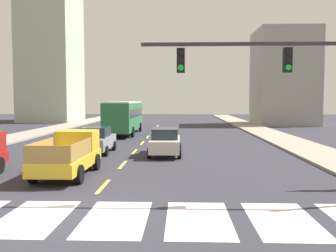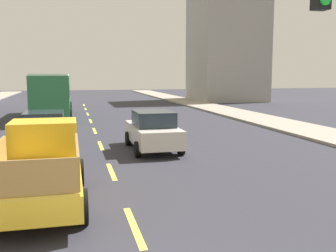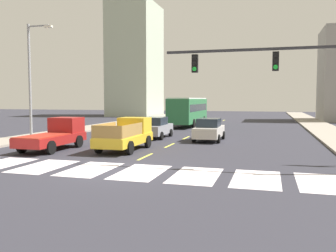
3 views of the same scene
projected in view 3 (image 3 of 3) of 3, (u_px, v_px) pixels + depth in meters
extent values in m
plane|color=#2D2D35|center=(115.00, 171.00, 15.86)|extent=(160.00, 160.00, 0.00)
cube|color=gray|center=(336.00, 136.00, 29.83)|extent=(3.45, 110.00, 0.15)
cube|color=gray|center=(80.00, 130.00, 36.39)|extent=(3.45, 110.00, 0.15)
cube|color=silver|center=(1.00, 164.00, 17.53)|extent=(1.88, 3.47, 0.01)
cube|color=silver|center=(44.00, 166.00, 16.86)|extent=(1.88, 3.47, 0.01)
cube|color=silver|center=(90.00, 169.00, 16.19)|extent=(1.88, 3.47, 0.01)
cube|color=silver|center=(141.00, 172.00, 15.52)|extent=(1.88, 3.47, 0.01)
cube|color=silver|center=(196.00, 175.00, 14.85)|extent=(1.88, 3.47, 0.01)
cube|color=silver|center=(256.00, 179.00, 14.18)|extent=(1.88, 3.47, 0.01)
cube|color=silver|center=(323.00, 183.00, 13.52)|extent=(1.88, 3.47, 0.01)
cube|color=#D3D547|center=(145.00, 157.00, 19.69)|extent=(0.16, 2.40, 0.01)
cube|color=#D3D547|center=(170.00, 145.00, 24.49)|extent=(0.16, 2.40, 0.01)
cube|color=#D3D547|center=(186.00, 138.00, 29.28)|extent=(0.16, 2.40, 0.01)
cube|color=#D3D547|center=(198.00, 132.00, 34.07)|extent=(0.16, 2.40, 0.01)
cube|color=#D3D547|center=(207.00, 128.00, 38.87)|extent=(0.16, 2.40, 0.01)
cube|color=#D3D547|center=(214.00, 125.00, 43.66)|extent=(0.16, 2.40, 0.01)
cube|color=#D3D547|center=(219.00, 122.00, 48.46)|extent=(0.16, 2.40, 0.01)
cube|color=#D3D547|center=(224.00, 120.00, 53.25)|extent=(0.16, 2.40, 0.01)
cube|color=gold|center=(125.00, 139.00, 22.08)|extent=(1.96, 5.20, 0.56)
cube|color=gold|center=(135.00, 125.00, 23.65)|extent=(1.84, 1.60, 1.00)
cube|color=#19232D|center=(137.00, 122.00, 24.06)|extent=(1.72, 0.08, 0.56)
cube|color=gold|center=(118.00, 136.00, 21.15)|extent=(1.84, 3.30, 0.06)
cylinder|color=black|center=(120.00, 141.00, 23.86)|extent=(0.22, 0.80, 0.80)
cylinder|color=black|center=(148.00, 142.00, 23.33)|extent=(0.22, 0.80, 0.80)
cylinder|color=black|center=(99.00, 147.00, 20.87)|extent=(0.22, 0.80, 0.80)
cylinder|color=black|center=(130.00, 148.00, 20.34)|extent=(0.22, 0.80, 0.80)
cube|color=olive|center=(104.00, 129.00, 21.36)|extent=(0.06, 3.17, 0.70)
cube|color=olive|center=(132.00, 130.00, 20.87)|extent=(0.06, 3.17, 0.70)
cube|color=olive|center=(107.00, 132.00, 19.60)|extent=(1.80, 0.06, 0.70)
cube|color=maroon|center=(52.00, 139.00, 22.21)|extent=(1.96, 5.20, 0.56)
cube|color=maroon|center=(66.00, 125.00, 23.78)|extent=(1.84, 1.60, 1.00)
cube|color=#19232D|center=(70.00, 122.00, 24.19)|extent=(1.72, 0.08, 0.56)
cube|color=maroon|center=(42.00, 136.00, 21.27)|extent=(1.84, 3.30, 0.06)
cylinder|color=black|center=(53.00, 140.00, 23.99)|extent=(0.22, 0.80, 0.80)
cylinder|color=black|center=(79.00, 141.00, 23.45)|extent=(0.22, 0.80, 0.80)
cylinder|color=black|center=(22.00, 146.00, 21.00)|extent=(0.22, 0.80, 0.80)
cylinder|color=black|center=(51.00, 148.00, 20.46)|extent=(0.22, 0.80, 0.80)
cube|color=#296D3F|center=(188.00, 110.00, 41.97)|extent=(2.50, 10.80, 2.70)
cube|color=#19232D|center=(189.00, 107.00, 41.94)|extent=(2.52, 9.94, 0.80)
cube|color=silver|center=(189.00, 98.00, 41.86)|extent=(2.40, 10.37, 0.12)
cylinder|color=black|center=(185.00, 120.00, 45.62)|extent=(0.22, 1.00, 1.00)
cylinder|color=black|center=(204.00, 120.00, 44.94)|extent=(0.22, 1.00, 1.00)
cylinder|color=black|center=(172.00, 123.00, 39.56)|extent=(0.22, 1.00, 1.00)
cylinder|color=black|center=(194.00, 124.00, 38.88)|extent=(0.22, 1.00, 1.00)
cube|color=beige|center=(209.00, 132.00, 27.17)|extent=(1.80, 4.40, 0.76)
cube|color=#1E2833|center=(209.00, 123.00, 26.97)|extent=(1.58, 2.11, 0.64)
cylinder|color=black|center=(201.00, 135.00, 28.75)|extent=(0.22, 0.64, 0.64)
cylinder|color=black|center=(223.00, 135.00, 28.26)|extent=(0.22, 0.64, 0.64)
cylinder|color=black|center=(194.00, 138.00, 26.14)|extent=(0.22, 0.64, 0.64)
cylinder|color=black|center=(218.00, 139.00, 25.65)|extent=(0.22, 0.64, 0.64)
cube|color=gray|center=(156.00, 129.00, 29.23)|extent=(1.80, 4.40, 0.76)
cube|color=#1E2833|center=(155.00, 121.00, 29.04)|extent=(1.58, 2.11, 0.64)
cylinder|color=black|center=(151.00, 132.00, 30.81)|extent=(0.22, 0.64, 0.64)
cylinder|color=black|center=(171.00, 133.00, 30.32)|extent=(0.22, 0.64, 0.64)
cylinder|color=black|center=(140.00, 135.00, 28.20)|extent=(0.22, 0.64, 0.64)
cylinder|color=black|center=(161.00, 136.00, 27.71)|extent=(0.22, 0.64, 0.64)
cube|color=#2D2D33|center=(265.00, 49.00, 15.86)|extent=(9.11, 0.12, 0.12)
cube|color=black|center=(276.00, 61.00, 15.78)|extent=(0.28, 0.24, 0.84)
cylinder|color=black|center=(276.00, 55.00, 15.64)|extent=(0.20, 0.04, 0.20)
cylinder|color=black|center=(276.00, 61.00, 15.66)|extent=(0.20, 0.04, 0.20)
cylinder|color=green|center=(276.00, 67.00, 15.68)|extent=(0.20, 0.04, 0.20)
cube|color=black|center=(195.00, 64.00, 16.78)|extent=(0.28, 0.24, 0.84)
cylinder|color=black|center=(194.00, 58.00, 16.63)|extent=(0.20, 0.04, 0.20)
cylinder|color=black|center=(194.00, 63.00, 16.65)|extent=(0.20, 0.04, 0.20)
cylinder|color=green|center=(194.00, 69.00, 16.67)|extent=(0.20, 0.04, 0.20)
cylinder|color=gray|center=(30.00, 82.00, 27.97)|extent=(0.20, 0.20, 9.00)
cube|color=gray|center=(38.00, 26.00, 27.40)|extent=(1.80, 0.10, 0.10)
cube|color=silver|center=(48.00, 27.00, 27.16)|extent=(0.60, 0.28, 0.16)
cube|color=#AAB69F|center=(135.00, 61.00, 67.05)|extent=(8.03, 10.48, 20.81)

